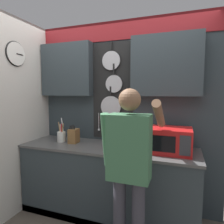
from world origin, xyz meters
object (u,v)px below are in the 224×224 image
at_px(knife_block, 74,136).
at_px(utensil_crock, 61,136).
at_px(microwave, 169,140).
at_px(person, 129,161).

relative_size(knife_block, utensil_crock, 0.77).
height_order(microwave, utensil_crock, utensil_crock).
relative_size(microwave, person, 0.31).
bearing_deg(microwave, person, -116.75).
height_order(microwave, person, person).
relative_size(utensil_crock, person, 0.20).
xyz_separation_m(microwave, person, (-0.30, -0.60, -0.08)).
bearing_deg(utensil_crock, person, -28.03).
bearing_deg(knife_block, microwave, -0.04).
distance_m(knife_block, person, 1.11).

